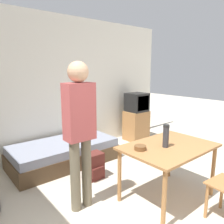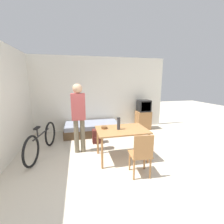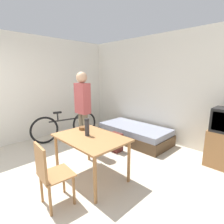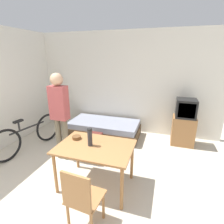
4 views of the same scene
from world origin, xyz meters
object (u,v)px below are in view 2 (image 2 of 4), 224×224
Objects in this scene: dining_table at (122,133)px; bicycle at (42,141)px; mate_bowl at (104,127)px; wooden_chair at (142,153)px; daybed at (92,129)px; tv at (143,115)px; thermos_flask at (119,123)px; backpack at (97,136)px; person_standing at (79,113)px.

dining_table is 2.02m from bicycle.
dining_table is 8.24× the size of mate_bowl.
wooden_chair is 6.21× the size of mate_bowl.
wooden_chair is 0.50× the size of bicycle.
bicycle is at bearing -138.18° from daybed.
tv is at bearing 21.96° from bicycle.
thermos_flask is at bearing -127.69° from tv.
backpack is (-1.90, -0.93, -0.34)m from tv.
tv is 3.05m from wooden_chair.
person_standing is at bearing -108.58° from daybed.
bicycle is at bearing 161.83° from dining_table.
mate_bowl is at bearing -85.19° from daybed.
wooden_chair is (-1.29, -2.77, -0.05)m from tv.
mate_bowl reaches higher than dining_table.
backpack is (-0.61, 1.84, -0.29)m from wooden_chair.
person_standing reaches higher than wooden_chair.
mate_bowl is (0.58, -0.42, -0.29)m from person_standing.
daybed is 1.65× the size of tv.
wooden_chair is at bearing -78.85° from dining_table.
tv is 1.27× the size of wooden_chair.
backpack is (0.52, 0.49, -0.84)m from person_standing.
wooden_chair reaches higher than mate_bowl.
mate_bowl is at bearing -134.94° from tv.
dining_table is at bearing -18.17° from bicycle.
tv is at bearing 30.48° from person_standing.
backpack reaches higher than daybed.
person_standing is at bearing 150.57° from dining_table.
thermos_flask is 1.31m from backpack.
dining_table reaches higher than daybed.
bicycle is at bearing 175.38° from person_standing.
person_standing is (0.93, -0.07, 0.69)m from bicycle.
bicycle reaches higher than backpack.
wooden_chair is at bearing -75.25° from daybed.
dining_table is at bearing 101.15° from wooden_chair.
dining_table is at bearing 4.36° from thermos_flask.
daybed is 1.06× the size of bicycle.
thermos_flask is (0.89, -0.55, -0.16)m from person_standing.
tv reaches higher than daybed.
bicycle is at bearing 161.80° from mate_bowl.
wooden_chair is 2.50m from bicycle.
person_standing is at bearing -136.44° from backpack.
backpack is at bearing 43.56° from person_standing.
mate_bowl is (-1.84, -1.85, 0.21)m from tv.
thermos_flask reaches higher than bicycle.
person_standing is at bearing 130.06° from wooden_chair.
person_standing is (-2.42, -1.42, 0.50)m from tv.
backpack is at bearing 108.32° from wooden_chair.
person_standing is at bearing -4.62° from bicycle.
wooden_chair is 1.84m from person_standing.
thermos_flask is at bearing -70.53° from backpack.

